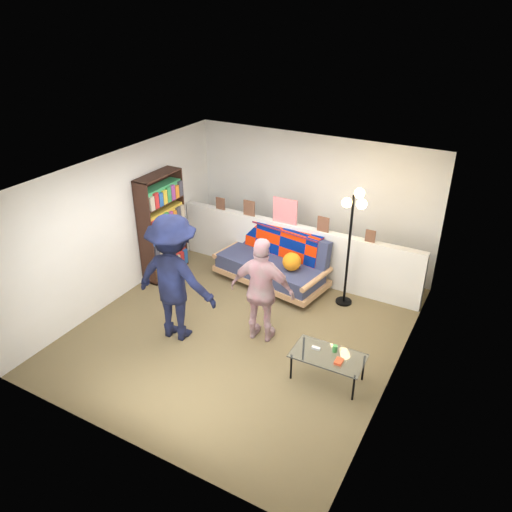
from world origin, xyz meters
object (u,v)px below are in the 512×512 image
at_px(coffee_table, 329,357).
at_px(person_right, 262,291).
at_px(floor_lamp, 353,225).
at_px(person_left, 174,278).
at_px(futon_sofa, 274,263).
at_px(bookshelf, 162,229).

xyz_separation_m(coffee_table, person_right, (-1.17, 0.39, 0.43)).
bearing_deg(person_right, coffee_table, 153.32).
height_order(floor_lamp, person_left, floor_lamp).
xyz_separation_m(floor_lamp, person_right, (-0.75, -1.50, -0.58)).
height_order(futon_sofa, coffee_table, futon_sofa).
height_order(futon_sofa, person_left, person_left).
height_order(coffee_table, person_left, person_left).
height_order(futon_sofa, floor_lamp, floor_lamp).
distance_m(futon_sofa, person_left, 2.16).
bearing_deg(person_left, bookshelf, -51.02).
xyz_separation_m(futon_sofa, person_left, (-0.55, -2.02, 0.56)).
height_order(bookshelf, person_right, bookshelf).
bearing_deg(floor_lamp, person_left, -132.73).
xyz_separation_m(futon_sofa, coffee_table, (1.75, -1.88, -0.02)).
relative_size(floor_lamp, person_left, 1.02).
relative_size(coffee_table, person_right, 0.59).
xyz_separation_m(bookshelf, floor_lamp, (3.18, 0.64, 0.51)).
bearing_deg(floor_lamp, person_right, -116.48).
distance_m(futon_sofa, floor_lamp, 1.65).
bearing_deg(person_right, bookshelf, -27.80).
distance_m(coffee_table, person_right, 1.31).
xyz_separation_m(person_left, person_right, (1.12, 0.52, -0.15)).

